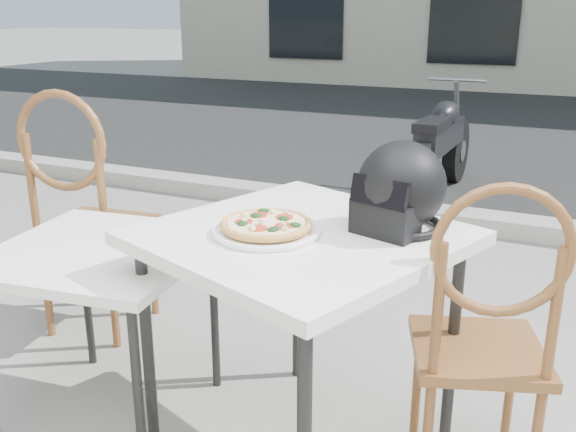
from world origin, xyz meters
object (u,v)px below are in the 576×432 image
at_px(helmet, 400,191).
at_px(cafe_chair_main, 486,324).
at_px(pizza, 266,224).
at_px(motorcycle, 439,150).
at_px(plate, 266,231).
at_px(cafe_chair_side, 83,202).
at_px(cafe_table_main, 301,253).
at_px(cafe_table_side, 101,263).

xyz_separation_m(helmet, cafe_chair_main, (0.30, -0.06, -0.36)).
bearing_deg(helmet, pizza, -132.13).
bearing_deg(motorcycle, plate, -85.48).
bearing_deg(cafe_chair_side, cafe_table_main, 155.32).
height_order(cafe_table_main, cafe_chair_side, cafe_chair_side).
distance_m(cafe_table_main, cafe_chair_side, 1.31).
bearing_deg(plate, cafe_table_main, 37.97).
distance_m(pizza, motorcycle, 3.42).
bearing_deg(pizza, helmet, 30.75).
bearing_deg(plate, cafe_chair_main, 13.05).
height_order(cafe_chair_main, cafe_table_side, cafe_chair_main).
distance_m(cafe_chair_main, cafe_chair_side, 1.84).
bearing_deg(motorcycle, pizza, -85.48).
relative_size(cafe_table_side, cafe_chair_side, 0.69).
xyz_separation_m(cafe_chair_side, motorcycle, (1.01, 2.91, -0.24)).
bearing_deg(helmet, plate, -132.12).
distance_m(plate, cafe_chair_main, 0.72).
bearing_deg(plate, cafe_chair_side, 157.79).
relative_size(plate, cafe_chair_side, 0.31).
relative_size(cafe_table_main, plate, 3.03).
bearing_deg(cafe_chair_main, cafe_table_main, -10.49).
height_order(cafe_table_main, helmet, helmet).
xyz_separation_m(pizza, cafe_table_side, (-0.65, -0.01, -0.23)).
distance_m(cafe_table_main, helmet, 0.36).
distance_m(cafe_table_main, cafe_chair_main, 0.60).
xyz_separation_m(cafe_table_main, cafe_table_side, (-0.73, -0.08, -0.13)).
bearing_deg(helmet, motorcycle, 116.16).
xyz_separation_m(plate, cafe_chair_side, (-1.16, 0.47, -0.18)).
height_order(plate, helmet, helmet).
relative_size(pizza, cafe_chair_side, 0.32).
relative_size(cafe_table_main, cafe_chair_side, 0.95).
relative_size(cafe_table_main, motorcycle, 0.59).
relative_size(helmet, cafe_chair_main, 0.33).
height_order(cafe_chair_main, motorcycle, cafe_chair_main).
distance_m(pizza, cafe_chair_side, 1.27).
distance_m(helmet, cafe_chair_main, 0.47).
bearing_deg(cafe_chair_side, motorcycle, -115.67).
distance_m(plate, cafe_table_side, 0.68).
height_order(cafe_table_main, plate, plate).
distance_m(plate, helmet, 0.43).
bearing_deg(helmet, cafe_table_side, -150.28).
relative_size(pizza, motorcycle, 0.20).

